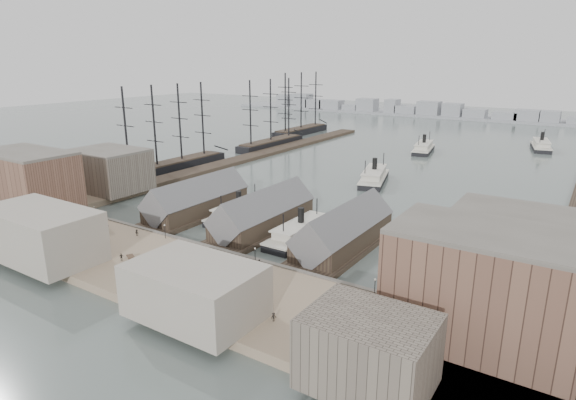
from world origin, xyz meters
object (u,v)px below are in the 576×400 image
Objects in this scene: ferry_docked_west at (239,211)px; horse_cart_left at (104,227)px; tram at (396,322)px; horse_cart_right at (201,277)px; horse_cart_center at (137,258)px.

horse_cart_left is (-21.65, -33.57, 0.62)m from ferry_docked_west.
tram is 2.20× the size of horse_cart_right.
tram is 42.99m from horse_cart_right.
ferry_docked_west is at bearing 36.48° from horse_cart_right.
tram reaches higher than horse_cart_left.
ferry_docked_west is 5.43× the size of horse_cart_left.
horse_cart_left is 1.02× the size of horse_cart_right.
tram is 2.17× the size of horse_cart_left.
horse_cart_center is at bearing 99.09° from horse_cart_right.
ferry_docked_west is at bearing 31.27° from horse_cart_center.
horse_cart_right is (-42.82, -3.68, -1.05)m from tram.
tram is 62.79m from horse_cart_center.
tram reaches higher than horse_cart_right.
horse_cart_right is at bearing -61.00° from ferry_docked_west.
horse_cart_center is (3.72, -43.03, 0.62)m from ferry_docked_west.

